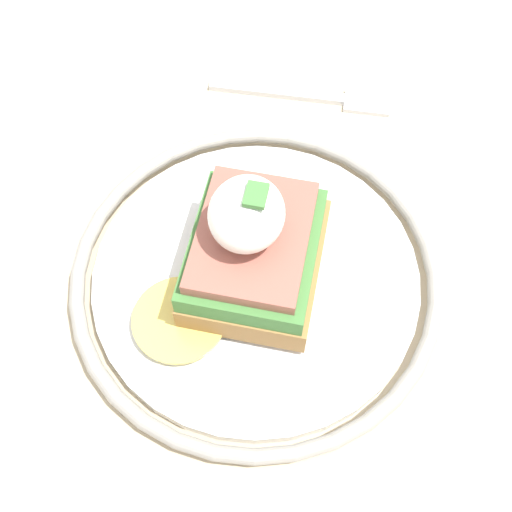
{
  "coord_description": "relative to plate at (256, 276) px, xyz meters",
  "views": [
    {
      "loc": [
        0.21,
        0.1,
        1.13
      ],
      "look_at": [
        0.01,
        0.06,
        0.78
      ],
      "focal_mm": 45.0,
      "sensor_mm": 36.0,
      "label": 1
    }
  ],
  "objects": [
    {
      "name": "ground_plane",
      "position": [
        -0.01,
        -0.06,
        -0.76
      ],
      "size": [
        6.0,
        6.0,
        0.0
      ],
      "primitive_type": "plane",
      "color": "gray"
    },
    {
      "name": "dining_table",
      "position": [
        -0.01,
        -0.06,
        -0.12
      ],
      "size": [
        1.09,
        0.83,
        0.75
      ],
      "color": "#C6B28E",
      "rests_on": "ground_plane"
    },
    {
      "name": "fork",
      "position": [
        -0.17,
        0.01,
        -0.01
      ],
      "size": [
        0.02,
        0.15,
        0.0
      ],
      "color": "silver",
      "rests_on": "dining_table"
    },
    {
      "name": "plate",
      "position": [
        0.0,
        0.0,
        0.0
      ],
      "size": [
        0.25,
        0.25,
        0.02
      ],
      "color": "white",
      "rests_on": "dining_table"
    },
    {
      "name": "sandwich",
      "position": [
        0.0,
        -0.0,
        0.04
      ],
      "size": [
        0.12,
        0.11,
        0.09
      ],
      "color": "#9E703D",
      "rests_on": "plate"
    }
  ]
}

